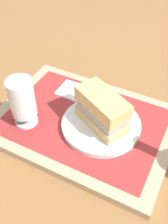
{
  "coord_description": "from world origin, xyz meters",
  "views": [
    {
      "loc": [
        -0.21,
        0.41,
        0.5
      ],
      "look_at": [
        0.0,
        0.0,
        0.05
      ],
      "focal_mm": 42.95,
      "sensor_mm": 36.0,
      "label": 1
    }
  ],
  "objects": [
    {
      "name": "tray",
      "position": [
        0.0,
        0.0,
        0.01
      ],
      "size": [
        0.44,
        0.32,
        0.02
      ],
      "primitive_type": "cube",
      "color": "tan",
      "rests_on": "ground_plane"
    },
    {
      "name": "beer_glass",
      "position": [
        0.12,
        0.07,
        0.09
      ],
      "size": [
        0.06,
        0.06,
        0.12
      ],
      "color": "silver",
      "rests_on": "placemat"
    },
    {
      "name": "ground_plane",
      "position": [
        0.0,
        0.0,
        0.0
      ],
      "size": [
        3.0,
        3.0,
        0.0
      ],
      "primitive_type": "plane",
      "color": "olive"
    },
    {
      "name": "placemat",
      "position": [
        0.0,
        0.0,
        0.02
      ],
      "size": [
        0.38,
        0.27,
        0.0
      ],
      "primitive_type": "cube",
      "color": "#9E2D2D",
      "rests_on": "tray"
    },
    {
      "name": "plate",
      "position": [
        -0.05,
        -0.0,
        0.03
      ],
      "size": [
        0.19,
        0.19,
        0.01
      ],
      "primitive_type": "cylinder",
      "color": "white",
      "rests_on": "placemat"
    },
    {
      "name": "napkin_folded",
      "position": [
        0.07,
        -0.08,
        0.02
      ],
      "size": [
        0.09,
        0.07,
        0.01
      ],
      "primitive_type": "cube",
      "color": "white",
      "rests_on": "placemat"
    },
    {
      "name": "sandwich",
      "position": [
        -0.04,
        -0.01,
        0.08
      ],
      "size": [
        0.14,
        0.12,
        0.08
      ],
      "rotation": [
        0.0,
        0.0,
        -0.48
      ],
      "color": "tan",
      "rests_on": "plate"
    }
  ]
}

